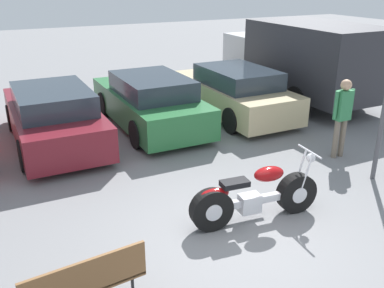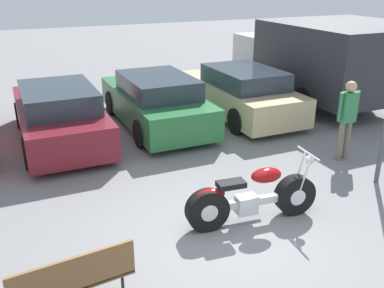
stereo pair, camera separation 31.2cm
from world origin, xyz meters
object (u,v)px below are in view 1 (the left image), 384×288
Objects in this scene: parked_car_maroon at (53,117)px; park_bench at (84,282)px; parked_car_champagne at (233,92)px; motorcycle at (254,197)px; person_standing at (343,112)px; parked_car_green at (150,102)px; delivery_truck at (302,58)px.

parked_car_maroon is 3.08× the size of park_bench.
parked_car_maroon is at bearing -179.50° from parked_car_champagne.
person_standing is at bearing 23.53° from motorcycle.
parked_car_maroon reaches higher than park_bench.
parked_car_maroon and parked_car_green have the same top height.
parked_car_maroon is at bearing -177.22° from delivery_truck.
parked_car_champagne reaches higher than motorcycle.
parked_car_green and parked_car_champagne have the same top height.
motorcycle is at bearing -135.03° from delivery_truck.
person_standing is (6.11, 2.36, 0.49)m from park_bench.
parked_car_green is at bearing -177.68° from delivery_truck.
person_standing reaches higher than parked_car_green.
motorcycle is 0.50× the size of parked_car_maroon.
delivery_truck reaches higher than parked_car_green.
park_bench is at bearing -117.28° from parked_car_green.
parked_car_green is 1.00× the size of parked_car_champagne.
parked_car_green is 2.48m from parked_car_champagne.
park_bench is at bearing -161.64° from motorcycle.
park_bench is (-0.69, -5.98, -0.12)m from parked_car_maroon.
motorcycle reaches higher than park_bench.
person_standing reaches higher than parked_car_maroon.
park_bench is 6.57m from person_standing.
parked_car_green is 0.79× the size of delivery_truck.
parked_car_champagne is 3.08× the size of park_bench.
motorcycle is 0.50× the size of parked_car_champagne.
parked_car_maroon is 1.00× the size of parked_car_champagne.
motorcycle is 5.71m from parked_car_champagne.
delivery_truck is (2.69, 0.33, 0.70)m from parked_car_champagne.
parked_car_maroon is 1.00× the size of parked_car_green.
motorcycle is 1.55× the size of park_bench.
park_bench is (-2.96, -0.98, 0.12)m from motorcycle.
delivery_truck is at bearing 37.31° from park_bench.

